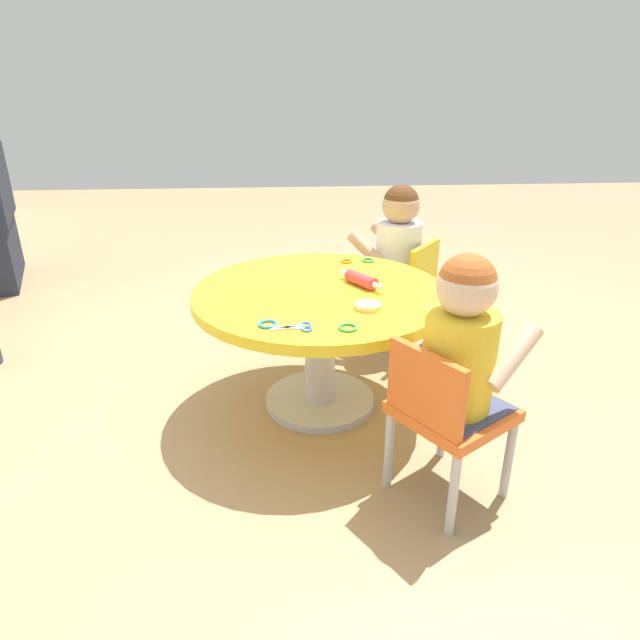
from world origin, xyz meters
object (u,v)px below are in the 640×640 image
child_chair_left (445,413)px  seated_child_left (462,341)px  child_chair_right (403,288)px  rolling_pin (361,280)px  craft_scissors (298,327)px  seated_child_right (398,241)px  craft_table (320,316)px

child_chair_left → seated_child_left: bearing=-56.6°
child_chair_right → rolling_pin: (-0.47, 0.27, 0.21)m
craft_scissors → seated_child_right: bearing=-29.8°
craft_table → seated_child_left: 0.67m
craft_table → seated_child_left: size_ratio=1.87×
craft_table → child_chair_left: child_chair_left is taller
seated_child_left → craft_scissors: seated_child_left is taller
craft_table → craft_scissors: (-0.34, 0.10, 0.11)m
craft_table → child_chair_left: (-0.57, -0.33, -0.08)m
rolling_pin → child_chair_right: bearing=-30.2°
craft_table → child_chair_right: 0.66m
child_chair_left → child_chair_right: same height
craft_table → seated_child_left: bearing=-146.2°
seated_child_right → craft_scissors: seated_child_right is taller
child_chair_left → craft_scissors: (0.23, 0.43, 0.19)m
craft_table → child_chair_left: size_ratio=1.78×
seated_child_left → seated_child_right: 1.07m
craft_table → seated_child_right: 0.67m
child_chair_right → craft_scissors: (-0.84, 0.53, 0.19)m
rolling_pin → child_chair_left: bearing=-163.8°
seated_child_right → craft_scissors: bearing=150.2°
child_chair_left → craft_scissors: child_chair_left is taller
child_chair_right → rolling_pin: 0.58m
craft_table → seated_child_right: (0.52, -0.40, 0.15)m
child_chair_right → rolling_pin: rolling_pin is taller
seated_child_left → craft_scissors: size_ratio=3.75×
seated_child_left → craft_scissors: (0.20, 0.46, -0.04)m
craft_table → rolling_pin: rolling_pin is taller
craft_table → seated_child_left: (-0.55, -0.37, 0.15)m
rolling_pin → craft_scissors: size_ratio=1.50×
seated_child_left → craft_scissors: bearing=66.2°
craft_table → craft_scissors: size_ratio=7.02×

